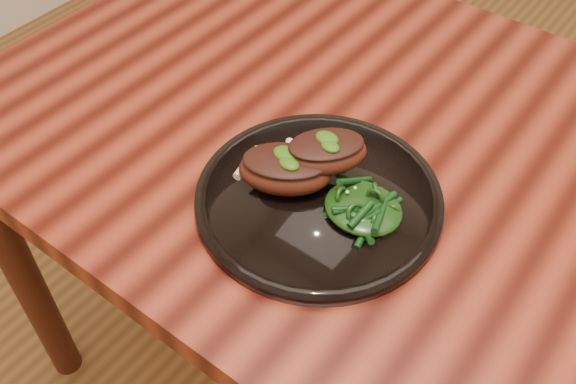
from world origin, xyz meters
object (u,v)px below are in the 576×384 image
object	(u,v)px
greens_heap	(364,205)
lamb_chop_front	(285,169)
desk	(498,243)
plate	(319,198)

from	to	relation	value
greens_heap	lamb_chop_front	bearing A→B (deg)	-171.02
desk	lamb_chop_front	distance (m)	0.32
lamb_chop_front	greens_heap	size ratio (longest dim) A/B	1.42
plate	greens_heap	xyz separation A→B (m)	(0.06, 0.01, 0.02)
lamb_chop_front	greens_heap	bearing A→B (deg)	8.98
desk	greens_heap	distance (m)	0.23
desk	plate	xyz separation A→B (m)	(-0.20, -0.15, 0.09)
desk	greens_heap	xyz separation A→B (m)	(-0.14, -0.15, 0.12)
plate	greens_heap	world-z (taller)	greens_heap
plate	lamb_chop_front	distance (m)	0.06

